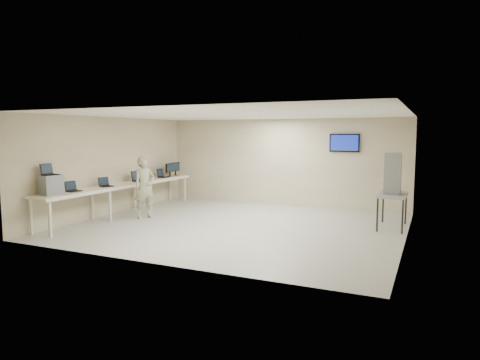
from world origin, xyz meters
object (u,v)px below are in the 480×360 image
at_px(equipment_box, 51,185).
at_px(side_table, 393,197).
at_px(workbench, 123,186).
at_px(soldier, 145,187).

bearing_deg(equipment_box, side_table, 39.77).
bearing_deg(workbench, side_table, 11.08).
xyz_separation_m(workbench, soldier, (0.85, -0.13, 0.03)).
distance_m(equipment_box, side_table, 8.23).
relative_size(workbench, equipment_box, 12.91).
relative_size(workbench, side_table, 4.23).
xyz_separation_m(soldier, side_table, (6.34, 1.54, -0.08)).
bearing_deg(equipment_box, workbench, 100.20).
relative_size(workbench, soldier, 3.50).
distance_m(workbench, equipment_box, 2.49).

